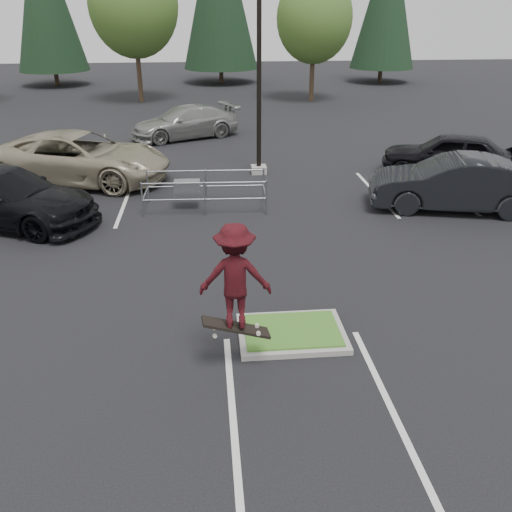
{
  "coord_description": "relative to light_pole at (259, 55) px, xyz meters",
  "views": [
    {
      "loc": [
        -1.63,
        -9.38,
        6.25
      ],
      "look_at": [
        -0.6,
        1.5,
        1.16
      ],
      "focal_mm": 38.0,
      "sensor_mm": 36.0,
      "label": 1
    }
  ],
  "objects": [
    {
      "name": "ground",
      "position": [
        -0.5,
        -12.0,
        -4.56
      ],
      "size": [
        120.0,
        120.0,
        0.0
      ],
      "primitive_type": "plane",
      "color": "black",
      "rests_on": "ground"
    },
    {
      "name": "grass_median",
      "position": [
        -0.5,
        -12.0,
        -4.48
      ],
      "size": [
        2.2,
        1.6,
        0.16
      ],
      "color": "#9A968F",
      "rests_on": "ground"
    },
    {
      "name": "stall_lines",
      "position": [
        -1.85,
        -5.98,
        -4.56
      ],
      "size": [
        22.62,
        17.6,
        0.01
      ],
      "color": "silver",
      "rests_on": "ground"
    },
    {
      "name": "light_pole",
      "position": [
        0.0,
        0.0,
        0.0
      ],
      "size": [
        0.7,
        0.6,
        10.12
      ],
      "color": "#9A968F",
      "rests_on": "ground"
    },
    {
      "name": "decid_b",
      "position": [
        -6.51,
        18.53,
        1.48
      ],
      "size": [
        5.89,
        5.89,
        9.64
      ],
      "color": "#38281C",
      "rests_on": "ground"
    },
    {
      "name": "decid_c",
      "position": [
        5.49,
        17.83,
        0.69
      ],
      "size": [
        5.12,
        5.12,
        8.38
      ],
      "color": "#38281C",
      "rests_on": "ground"
    },
    {
      "name": "cart_corral",
      "position": [
        -2.65,
        -3.98,
        -3.84
      ],
      "size": [
        4.1,
        1.62,
        1.15
      ],
      "rotation": [
        0.0,
        0.0,
        -0.04
      ],
      "color": "gray",
      "rests_on": "ground"
    },
    {
      "name": "skateboarder",
      "position": [
        -1.7,
        -13.0,
        -2.62
      ],
      "size": [
        1.32,
        0.82,
        2.25
      ],
      "rotation": [
        0.0,
        0.0,
        3.07
      ],
      "color": "black",
      "rests_on": "ground"
    },
    {
      "name": "car_l_tan",
      "position": [
        -7.0,
        -0.5,
        -3.61
      ],
      "size": [
        7.43,
        4.87,
        1.9
      ],
      "primitive_type": "imported",
      "rotation": [
        0.0,
        0.0,
        1.3
      ],
      "color": "gray",
      "rests_on": "ground"
    },
    {
      "name": "car_l_black",
      "position": [
        -8.5,
        -4.78,
        -3.69
      ],
      "size": [
        6.48,
        4.58,
        1.74
      ],
      "primitive_type": "imported",
      "rotation": [
        0.0,
        0.0,
        1.17
      ],
      "color": "black",
      "rests_on": "ground"
    },
    {
      "name": "car_r_charc",
      "position": [
        6.0,
        -4.89,
        -3.66
      ],
      "size": [
        5.72,
        3.1,
        1.79
      ],
      "primitive_type": "imported",
      "rotation": [
        0.0,
        0.0,
        4.48
      ],
      "color": "black",
      "rests_on": "ground"
    },
    {
      "name": "car_r_black",
      "position": [
        7.5,
        -1.15,
        -3.68
      ],
      "size": [
        5.54,
        4.03,
        1.75
      ],
      "primitive_type": "imported",
      "rotation": [
        0.0,
        0.0,
        4.28
      ],
      "color": "black",
      "rests_on": "ground"
    },
    {
      "name": "car_far_silver",
      "position": [
        -3.03,
        6.81,
        -3.76
      ],
      "size": [
        5.95,
        4.31,
        1.6
      ],
      "primitive_type": "imported",
      "rotation": [
        0.0,
        0.0,
        5.14
      ],
      "color": "gray",
      "rests_on": "ground"
    }
  ]
}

